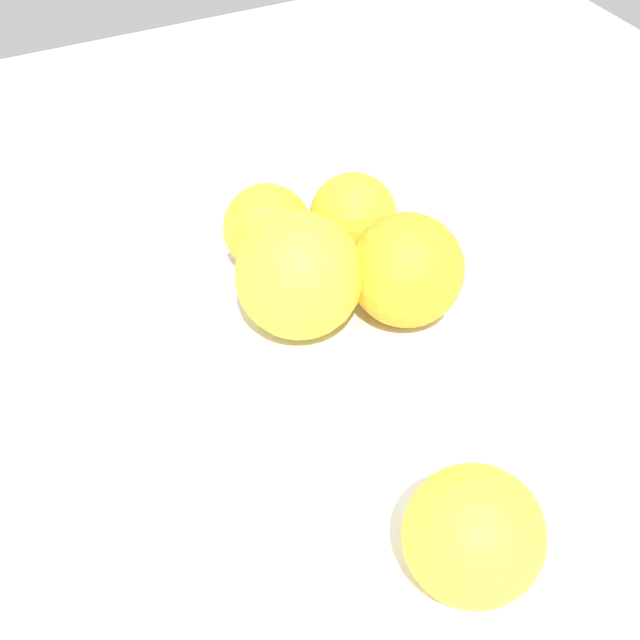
{
  "coord_description": "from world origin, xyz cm",
  "views": [
    {
      "loc": [
        21.31,
        43.03,
        45.16
      ],
      "look_at": [
        0.0,
        0.0,
        2.68
      ],
      "focal_mm": 52.78,
      "sensor_mm": 36.0,
      "label": 1
    }
  ],
  "objects_px": {
    "orange_in_bowl_0": "(407,270)",
    "orange_in_bowl_2": "(299,276)",
    "fruit_bowl": "(320,326)",
    "orange_in_bowl_3": "(353,216)",
    "orange_loose_0": "(473,536)",
    "orange_in_bowl_1": "(267,228)"
  },
  "relations": [
    {
      "from": "orange_in_bowl_2",
      "to": "orange_in_bowl_3",
      "type": "bearing_deg",
      "value": -141.22
    },
    {
      "from": "orange_in_bowl_0",
      "to": "orange_in_bowl_2",
      "type": "bearing_deg",
      "value": -17.92
    },
    {
      "from": "fruit_bowl",
      "to": "orange_in_bowl_2",
      "type": "xyz_separation_m",
      "value": [
        0.02,
        0.02,
        0.06
      ]
    },
    {
      "from": "orange_in_bowl_0",
      "to": "orange_in_bowl_2",
      "type": "relative_size",
      "value": 0.91
    },
    {
      "from": "fruit_bowl",
      "to": "orange_loose_0",
      "type": "distance_m",
      "value": 0.2
    },
    {
      "from": "orange_in_bowl_0",
      "to": "orange_in_bowl_1",
      "type": "distance_m",
      "value": 0.11
    },
    {
      "from": "orange_in_bowl_3",
      "to": "orange_in_bowl_2",
      "type": "bearing_deg",
      "value": 38.78
    },
    {
      "from": "fruit_bowl",
      "to": "orange_in_bowl_1",
      "type": "xyz_separation_m",
      "value": [
        0.01,
        -0.05,
        0.05
      ]
    },
    {
      "from": "orange_in_bowl_0",
      "to": "orange_in_bowl_3",
      "type": "bearing_deg",
      "value": -90.98
    },
    {
      "from": "orange_in_bowl_0",
      "to": "orange_in_bowl_1",
      "type": "bearing_deg",
      "value": -57.22
    },
    {
      "from": "orange_in_bowl_1",
      "to": "orange_in_bowl_2",
      "type": "height_order",
      "value": "orange_in_bowl_2"
    },
    {
      "from": "orange_in_bowl_0",
      "to": "orange_loose_0",
      "type": "relative_size",
      "value": 0.96
    },
    {
      "from": "orange_in_bowl_0",
      "to": "orange_loose_0",
      "type": "distance_m",
      "value": 0.18
    },
    {
      "from": "orange_loose_0",
      "to": "orange_in_bowl_2",
      "type": "bearing_deg",
      "value": -86.03
    },
    {
      "from": "orange_in_bowl_0",
      "to": "orange_in_bowl_3",
      "type": "distance_m",
      "value": 0.07
    },
    {
      "from": "orange_in_bowl_3",
      "to": "orange_loose_0",
      "type": "xyz_separation_m",
      "value": [
        0.05,
        0.24,
        -0.04
      ]
    },
    {
      "from": "orange_in_bowl_1",
      "to": "orange_in_bowl_0",
      "type": "bearing_deg",
      "value": 122.78
    },
    {
      "from": "fruit_bowl",
      "to": "orange_in_bowl_0",
      "type": "bearing_deg",
      "value": 139.15
    },
    {
      "from": "fruit_bowl",
      "to": "orange_in_bowl_1",
      "type": "distance_m",
      "value": 0.08
    },
    {
      "from": "orange_in_bowl_1",
      "to": "orange_in_bowl_3",
      "type": "bearing_deg",
      "value": 166.29
    },
    {
      "from": "fruit_bowl",
      "to": "orange_in_bowl_0",
      "type": "height_order",
      "value": "orange_in_bowl_0"
    },
    {
      "from": "orange_in_bowl_3",
      "to": "orange_in_bowl_1",
      "type": "bearing_deg",
      "value": -13.71
    }
  ]
}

